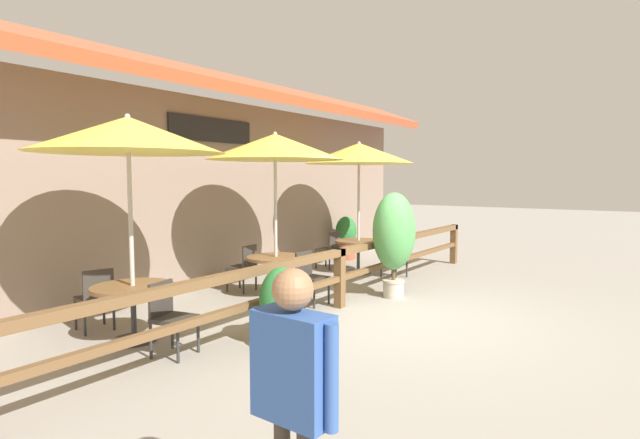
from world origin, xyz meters
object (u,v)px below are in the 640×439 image
at_px(chair_far_streetside, 392,254).
at_px(potted_plant_tall_tropical, 346,238).
at_px(chair_far_wallside, 330,248).
at_px(patio_umbrella_middle, 275,147).
at_px(chair_near_wallside, 96,296).
at_px(dining_table_middle, 276,264).
at_px(chair_middle_wallside, 244,265).
at_px(chair_middle_streetside, 310,275).
at_px(chair_near_streetside, 170,314).
at_px(pedestrian, 293,377).
at_px(potted_plant_entrance_palm, 394,234).
at_px(patio_umbrella_near, 128,135).
at_px(dining_table_near, 133,296).
at_px(potted_plant_broad_leaf, 281,309).
at_px(patio_umbrella_far, 359,154).
at_px(dining_table_far, 358,247).

xyz_separation_m(chair_far_streetside, potted_plant_tall_tropical, (1.41, 2.03, 0.07)).
bearing_deg(chair_far_wallside, patio_umbrella_middle, 17.03).
height_order(chair_near_wallside, dining_table_middle, chair_near_wallside).
bearing_deg(chair_middle_wallside, chair_far_streetside, 144.03).
relative_size(chair_middle_streetside, chair_far_streetside, 1.00).
height_order(chair_near_streetside, chair_far_streetside, same).
height_order(chair_middle_wallside, chair_far_streetside, same).
bearing_deg(potted_plant_tall_tropical, pedestrian, -149.31).
bearing_deg(chair_far_streetside, chair_middle_streetside, -171.37).
relative_size(patio_umbrella_middle, chair_middle_wallside, 3.33).
relative_size(chair_far_streetside, chair_far_wallside, 1.00).
height_order(potted_plant_entrance_palm, potted_plant_tall_tropical, potted_plant_entrance_palm).
relative_size(chair_near_wallside, chair_far_streetside, 1.00).
xyz_separation_m(patio_umbrella_near, chair_far_wallside, (5.71, 0.84, -2.13)).
bearing_deg(chair_near_wallside, pedestrian, 82.39).
bearing_deg(potted_plant_tall_tropical, dining_table_near, -169.87).
height_order(dining_table_near, chair_far_streetside, chair_far_streetside).
bearing_deg(chair_near_wallside, potted_plant_broad_leaf, 124.31).
relative_size(potted_plant_broad_leaf, pedestrian, 0.61).
bearing_deg(chair_middle_streetside, patio_umbrella_near, 169.44).
bearing_deg(potted_plant_broad_leaf, dining_table_near, 120.17).
bearing_deg(potted_plant_broad_leaf, pedestrian, -139.31).
bearing_deg(patio_umbrella_middle, dining_table_near, -178.95).
bearing_deg(patio_umbrella_middle, patio_umbrella_far, -0.37).
bearing_deg(dining_table_middle, patio_umbrella_far, -0.37).
xyz_separation_m(chair_far_wallside, potted_plant_entrance_palm, (-1.66, -2.46, 0.62)).
bearing_deg(patio_umbrella_near, chair_near_streetside, -93.74).
distance_m(chair_near_streetside, dining_table_far, 5.75).
distance_m(potted_plant_entrance_palm, potted_plant_tall_tropical, 4.22).
relative_size(chair_far_streetside, potted_plant_tall_tropical, 0.78).
xyz_separation_m(patio_umbrella_middle, pedestrian, (-4.60, -4.02, -1.58)).
height_order(chair_middle_wallside, pedestrian, pedestrian).
bearing_deg(dining_table_far, potted_plant_entrance_palm, -133.67).
distance_m(chair_near_wallside, patio_umbrella_middle, 3.68).
bearing_deg(potted_plant_entrance_palm, chair_far_wallside, 56.11).
relative_size(chair_near_wallside, chair_middle_streetside, 1.00).
bearing_deg(patio_umbrella_far, potted_plant_tall_tropical, 40.54).
bearing_deg(potted_plant_tall_tropical, chair_far_streetside, -124.79).
distance_m(chair_middle_wallside, dining_table_far, 2.88).
distance_m(patio_umbrella_middle, chair_far_wallside, 3.63).
bearing_deg(chair_far_streetside, chair_near_streetside, -169.95).
distance_m(patio_umbrella_middle, chair_middle_wallside, 2.26).
bearing_deg(patio_umbrella_middle, potted_plant_entrance_palm, -54.83).
xyz_separation_m(dining_table_near, chair_far_streetside, (5.66, -0.77, -0.09)).
bearing_deg(chair_near_wallside, patio_umbrella_far, -175.57).
relative_size(patio_umbrella_far, chair_far_streetside, 3.33).
height_order(chair_near_wallside, patio_umbrella_middle, patio_umbrella_middle).
distance_m(dining_table_middle, chair_far_streetside, 2.92).
relative_size(chair_middle_wallside, chair_far_streetside, 1.00).
bearing_deg(chair_far_streetside, dining_table_middle, 173.49).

